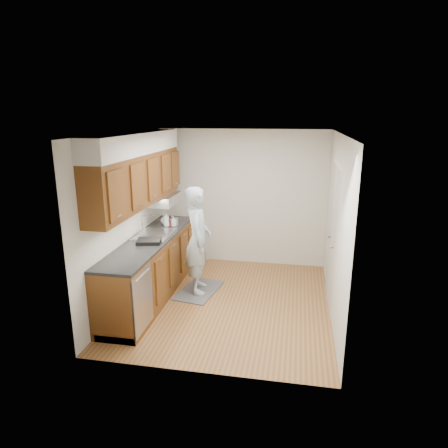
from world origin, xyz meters
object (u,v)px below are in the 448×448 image
soap_bottle_a (166,219)px  soap_bottle_b (173,221)px  steel_can (176,221)px  soap_bottle_c (164,219)px  dish_rack (149,241)px  person (198,233)px  soda_can (168,223)px

soap_bottle_a → soap_bottle_b: (0.10, 0.05, -0.04)m
soap_bottle_a → steel_can: 0.17m
steel_can → soap_bottle_c: bearing=167.8°
soap_bottle_b → soap_bottle_c: soap_bottle_c is taller
soap_bottle_a → dish_rack: size_ratio=0.74×
person → soda_can: person is taller
soda_can → steel_can: bearing=31.4°
soap_bottle_c → soda_can: 0.16m
soap_bottle_b → dish_rack: bearing=-94.6°
person → dish_rack: (-0.61, -0.50, -0.01)m
soap_bottle_c → steel_can: 0.23m
soap_bottle_c → soap_bottle_b: bearing=-25.4°
soap_bottle_b → steel_can: size_ratio=1.25×
soda_can → steel_can: size_ratio=0.91×
soap_bottle_a → person: bearing=-31.9°
person → soda_can: (-0.61, 0.41, 0.03)m
soap_bottle_c → dish_rack: soap_bottle_c is taller
soda_can → dish_rack: size_ratio=0.36×
dish_rack → soap_bottle_c: bearing=82.9°
soap_bottle_b → soap_bottle_c: bearing=154.6°
person → steel_can: size_ratio=14.14×
person → dish_rack: 0.79m
soap_bottle_b → dish_rack: size_ratio=0.50×
steel_can → soap_bottle_a: bearing=-147.7°
soda_can → soap_bottle_a: bearing=-143.8°
soda_can → dish_rack: soda_can is taller
soap_bottle_a → soda_can: bearing=36.2°
soap_bottle_b → steel_can: 0.06m
soda_can → person: bearing=-34.2°
person → steel_can: 0.69m
person → steel_can: person is taller
steel_can → person: bearing=-44.3°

